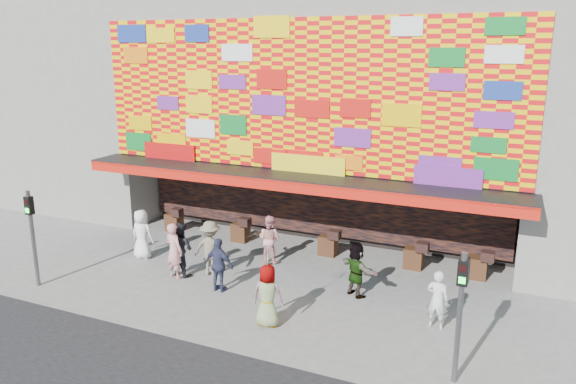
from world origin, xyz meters
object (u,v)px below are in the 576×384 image
ped_b (174,251)px  ped_c (181,249)px  signal_left (32,228)px  ped_g (268,296)px  ped_e (219,265)px  signal_right (460,303)px  ped_i (269,239)px  ped_a (142,234)px  parasol (267,248)px  ped_h (437,300)px  ped_f (356,270)px  ped_d (211,248)px

ped_b → ped_c: 0.30m
signal_left → ped_g: size_ratio=1.78×
ped_e → signal_left: bearing=23.9°
signal_right → ped_e: signal_right is taller
signal_right → ped_i: 8.31m
ped_a → parasol: 6.76m
ped_c → ped_i: ped_c is taller
ped_c → ped_e: (1.77, -0.58, -0.05)m
ped_c → signal_right: bearing=173.9°
signal_right → ped_h: bearing=109.3°
signal_right → ped_h: 2.66m
ped_i → ped_c: bearing=51.4°
ped_a → ped_g: 6.63m
signal_right → ped_c: signal_right is taller
ped_f → ped_e: bearing=51.3°
signal_left → ped_g: 7.64m
signal_right → ped_f: size_ratio=1.88×
ped_b → ped_c: (0.04, 0.30, -0.03)m
signal_right → ped_h: size_ratio=1.90×
ped_g → parasol: (-0.00, 0.00, 1.31)m
ped_a → ped_f: 7.65m
ped_d → ped_b: bearing=28.9°
signal_left → ped_e: size_ratio=1.81×
signal_left → signal_right: size_ratio=1.00×
ped_d → signal_left: bearing=25.8°
ped_b → ped_h: ped_b is taller
ped_b → ped_e: (1.80, -0.28, -0.08)m
ped_g → signal_right: bearing=165.5°
ped_e → ped_g: 2.63m
signal_left → ped_a: signal_left is taller
signal_right → ped_f: bearing=134.9°
ped_a → ped_h: (10.14, -0.91, -0.07)m
ped_g → ped_b: bearing=-29.0°
ped_c → ped_d: size_ratio=0.98×
ped_b → parasol: 4.55m
ped_a → parasol: parasol is taller
signal_right → ped_i: bearing=145.4°
signal_left → ped_i: bearing=39.8°
signal_left → ped_c: signal_left is taller
ped_a → ped_g: (6.10, -2.60, -0.02)m
signal_right → ped_b: size_ratio=1.66×
ped_c → ped_h: (8.07, -0.22, -0.08)m
signal_left → ped_c: size_ratio=1.72×
ped_f → ped_i: ped_i is taller
signal_right → signal_left: bearing=180.0°
ped_e → parasol: (2.26, -1.33, 1.32)m
signal_left → ped_a: (1.45, 3.21, -1.00)m
ped_g → signal_left: bearing=-2.8°
ped_h → ped_f: bearing=-15.6°
ped_d → ped_g: ped_d is taller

